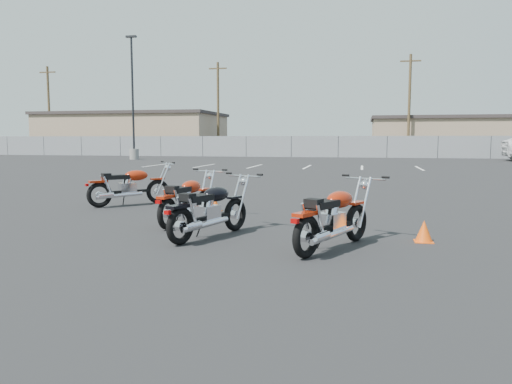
% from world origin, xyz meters
% --- Properties ---
extents(ground, '(120.00, 120.00, 0.00)m').
position_xyz_m(ground, '(0.00, 0.00, 0.00)').
color(ground, black).
rests_on(ground, ground).
extents(motorcycle_front_red, '(1.73, 1.75, 1.01)m').
position_xyz_m(motorcycle_front_red, '(-3.37, 3.00, 0.46)').
color(motorcycle_front_red, black).
rests_on(motorcycle_front_red, ground).
extents(motorcycle_second_black, '(1.14, 1.96, 0.98)m').
position_xyz_m(motorcycle_second_black, '(-0.36, -0.30, 0.45)').
color(motorcycle_second_black, black).
rests_on(motorcycle_second_black, ground).
extents(motorcycle_third_red, '(0.79, 1.98, 0.97)m').
position_xyz_m(motorcycle_third_red, '(-1.17, 0.87, 0.44)').
color(motorcycle_third_red, black).
rests_on(motorcycle_third_red, ground).
extents(motorcycle_rear_red, '(1.29, 1.98, 1.01)m').
position_xyz_m(motorcycle_rear_red, '(1.61, -0.76, 0.46)').
color(motorcycle_rear_red, black).
rests_on(motorcycle_rear_red, ground).
extents(training_cone_near, '(0.28, 0.28, 0.33)m').
position_xyz_m(training_cone_near, '(2.94, 0.06, 0.17)').
color(training_cone_near, '#FF560D').
rests_on(training_cone_near, ground).
extents(training_cone_extra, '(0.28, 0.28, 0.33)m').
position_xyz_m(training_cone_extra, '(-1.11, 2.48, 0.16)').
color(training_cone_extra, '#FF560D').
rests_on(training_cone_extra, ground).
extents(light_pole_west, '(0.80, 0.70, 9.19)m').
position_xyz_m(light_pole_west, '(-14.99, 27.41, 2.32)').
color(light_pole_west, gray).
rests_on(light_pole_west, ground).
extents(chainlink_fence, '(80.06, 0.06, 1.80)m').
position_xyz_m(chainlink_fence, '(-0.00, 35.00, 0.90)').
color(chainlink_fence, slate).
rests_on(chainlink_fence, ground).
extents(tan_building_west, '(18.40, 10.40, 4.30)m').
position_xyz_m(tan_building_west, '(-22.00, 42.00, 2.16)').
color(tan_building_west, '#9A8263').
rests_on(tan_building_west, ground).
extents(tan_building_east, '(14.40, 9.40, 3.70)m').
position_xyz_m(tan_building_east, '(10.00, 44.00, 1.86)').
color(tan_building_east, '#9A8263').
rests_on(tan_building_east, ground).
extents(utility_pole_a, '(1.80, 0.24, 9.00)m').
position_xyz_m(utility_pole_a, '(-30.00, 39.00, 4.69)').
color(utility_pole_a, '#453520').
rests_on(utility_pole_a, ground).
extents(utility_pole_b, '(1.80, 0.24, 9.00)m').
position_xyz_m(utility_pole_b, '(-12.00, 40.00, 4.69)').
color(utility_pole_b, '#453520').
rests_on(utility_pole_b, ground).
extents(utility_pole_c, '(1.80, 0.24, 9.00)m').
position_xyz_m(utility_pole_c, '(6.00, 39.00, 4.69)').
color(utility_pole_c, '#453520').
rests_on(utility_pole_c, ground).
extents(parking_line_stripes, '(15.12, 4.00, 0.01)m').
position_xyz_m(parking_line_stripes, '(-2.50, 20.00, 0.00)').
color(parking_line_stripes, silver).
rests_on(parking_line_stripes, ground).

